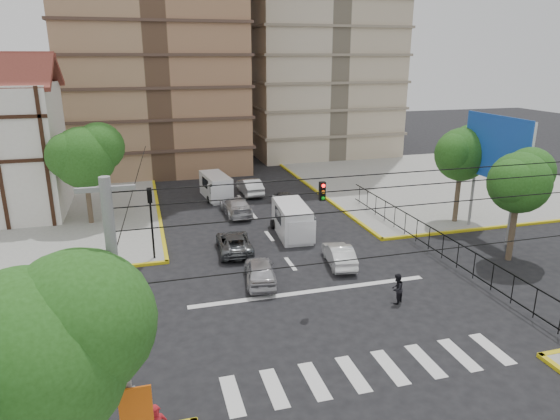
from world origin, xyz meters
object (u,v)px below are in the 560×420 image
object	(u,v)px
van_right_lane	(293,221)
pedestrian_crosswalk	(397,289)
van_left_lane	(216,187)
traffic_light_nw	(151,211)
district_sign	(137,415)
car_silver_front_left	(260,271)
car_white_front_right	(339,255)

from	to	relation	value
van_right_lane	pedestrian_crosswalk	world-z (taller)	van_right_lane
pedestrian_crosswalk	van_left_lane	bearing A→B (deg)	-113.11
traffic_light_nw	district_sign	world-z (taller)	traffic_light_nw
van_right_lane	pedestrian_crosswalk	size ratio (longest dim) A/B	3.21
van_left_lane	district_sign	bearing A→B (deg)	-109.90
van_right_lane	car_silver_front_left	bearing A→B (deg)	-115.74
van_left_lane	car_white_front_right	distance (m)	16.94
traffic_light_nw	van_left_lane	bearing A→B (deg)	65.30
van_right_lane	pedestrian_crosswalk	xyz separation A→B (m)	(2.11, -10.79, -0.29)
district_sign	car_silver_front_left	distance (m)	13.95
traffic_light_nw	van_right_lane	bearing A→B (deg)	11.01
traffic_light_nw	car_white_front_right	distance (m)	11.44
van_left_lane	car_silver_front_left	distance (m)	17.36
car_silver_front_left	district_sign	bearing A→B (deg)	71.22
van_right_lane	car_white_front_right	xyz separation A→B (m)	(1.18, -5.51, -0.44)
district_sign	car_white_front_right	distance (m)	17.74
van_left_lane	car_silver_front_left	world-z (taller)	van_left_lane
district_sign	van_left_lane	distance (m)	30.40
district_sign	van_left_lane	bearing A→B (deg)	77.10
pedestrian_crosswalk	van_right_lane	bearing A→B (deg)	-116.88
van_right_lane	van_left_lane	world-z (taller)	van_right_lane
traffic_light_nw	car_silver_front_left	world-z (taller)	traffic_light_nw
van_right_lane	district_sign	bearing A→B (deg)	-113.94
traffic_light_nw	car_silver_front_left	size ratio (longest dim) A/B	1.09
car_silver_front_left	car_white_front_right	world-z (taller)	car_silver_front_left
pedestrian_crosswalk	car_silver_front_left	bearing A→B (deg)	-72.64
van_right_lane	van_left_lane	xyz separation A→B (m)	(-3.59, 10.74, -0.07)
van_right_lane	pedestrian_crosswalk	bearing A→B (deg)	-74.10
traffic_light_nw	van_left_lane	world-z (taller)	traffic_light_nw
car_silver_front_left	pedestrian_crosswalk	xyz separation A→B (m)	(6.02, -4.17, 0.10)
district_sign	van_right_lane	xyz separation A→B (m)	(10.37, 18.86, -1.38)
van_left_lane	pedestrian_crosswalk	size ratio (longest dim) A/B	3.05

